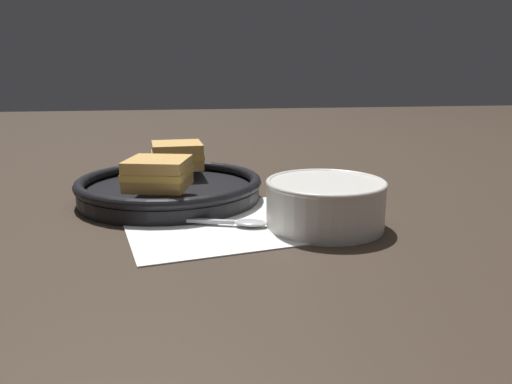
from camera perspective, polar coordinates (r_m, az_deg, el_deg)
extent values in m
plane|color=#382B21|center=(0.79, 0.25, -2.28)|extent=(4.00, 4.00, 0.00)
cube|color=white|center=(0.73, -3.40, -3.59)|extent=(0.33, 0.29, 0.00)
cylinder|color=silver|center=(0.72, 7.91, -1.39)|extent=(0.17, 0.17, 0.07)
cylinder|color=orange|center=(0.71, 7.97, 0.19)|extent=(0.15, 0.15, 0.01)
torus|color=silver|center=(0.71, 8.00, 1.05)|extent=(0.17, 0.17, 0.01)
cube|color=#B7B7BC|center=(0.73, -6.38, -3.29)|extent=(0.10, 0.04, 0.01)
ellipsoid|color=#B7B7BC|center=(0.71, -0.59, -3.55)|extent=(0.05, 0.04, 0.01)
cylinder|color=black|center=(0.87, -9.81, -0.18)|extent=(0.31, 0.31, 0.02)
torus|color=black|center=(0.87, -9.87, 1.16)|extent=(0.31, 0.31, 0.02)
cube|color=tan|center=(0.94, -8.96, 3.35)|extent=(0.10, 0.09, 0.02)
cube|color=gold|center=(0.94, -9.00, 4.19)|extent=(0.10, 0.10, 0.01)
cube|color=tan|center=(0.94, -9.03, 5.03)|extent=(0.10, 0.09, 0.02)
cube|color=tan|center=(0.78, -11.06, 1.11)|extent=(0.11, 0.11, 0.02)
cube|color=gold|center=(0.78, -11.10, 2.11)|extent=(0.11, 0.11, 0.01)
cube|color=tan|center=(0.78, -11.15, 3.11)|extent=(0.11, 0.11, 0.02)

